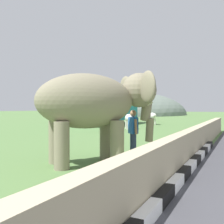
% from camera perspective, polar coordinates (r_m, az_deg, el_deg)
% --- Properties ---
extents(striped_curb, '(16.20, 0.20, 0.24)m').
position_cam_1_polar(striped_curb, '(4.65, 9.74, -19.43)').
color(striped_curb, white).
rests_on(striped_curb, ground_plane).
extents(barrier_parapet, '(28.00, 0.36, 1.00)m').
position_cam_1_polar(barrier_parapet, '(6.82, 13.15, -9.53)').
color(barrier_parapet, tan).
rests_on(barrier_parapet, ground_plane).
extents(elephant, '(3.90, 3.75, 2.91)m').
position_cam_1_polar(elephant, '(8.18, -3.29, 2.06)').
color(elephant, '#7C745C').
rests_on(elephant, ground_plane).
extents(person_handler, '(0.55, 0.52, 1.66)m').
position_cam_1_polar(person_handler, '(9.27, 4.66, -4.07)').
color(person_handler, navy).
rests_on(person_handler, ground_plane).
extents(bus_teal, '(8.86, 2.74, 3.50)m').
position_cam_1_polar(bus_teal, '(26.46, -0.19, 1.70)').
color(bus_teal, teal).
rests_on(bus_teal, ground_plane).
extents(cow_near, '(1.49, 1.75, 1.23)m').
position_cam_1_polar(cow_near, '(19.10, -1.52, -1.65)').
color(cow_near, '#473323').
rests_on(cow_near, ground_plane).
extents(cow_mid, '(1.83, 1.34, 1.23)m').
position_cam_1_polar(cow_mid, '(21.14, 3.69, -1.40)').
color(cow_mid, beige).
rests_on(cow_mid, ground_plane).
extents(cow_far, '(1.79, 1.42, 1.23)m').
position_cam_1_polar(cow_far, '(26.96, 8.83, -0.90)').
color(cow_far, beige).
rests_on(cow_far, ground_plane).
extents(hill_east, '(34.64, 27.72, 11.37)m').
position_cam_1_polar(hill_east, '(64.71, 3.63, -0.58)').
color(hill_east, slate).
rests_on(hill_east, ground_plane).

